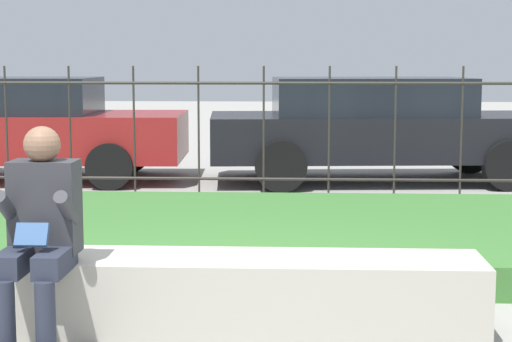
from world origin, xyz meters
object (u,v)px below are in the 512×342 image
car_parked_center (379,126)px  person_seated_reader (40,228)px  car_parked_left (14,126)px  stone_bench (249,299)px

car_parked_center → person_seated_reader: bearing=-115.0°
car_parked_left → stone_bench: bearing=-63.6°
person_seated_reader → car_parked_center: size_ratio=0.26×
person_seated_reader → car_parked_left: car_parked_left is taller
car_parked_left → car_parked_center: 5.00m
stone_bench → person_seated_reader: bearing=-164.7°
person_seated_reader → car_parked_center: car_parked_center is taller
stone_bench → person_seated_reader: person_seated_reader is taller
person_seated_reader → car_parked_left: 7.26m
stone_bench → car_parked_center: (1.40, 6.62, 0.55)m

